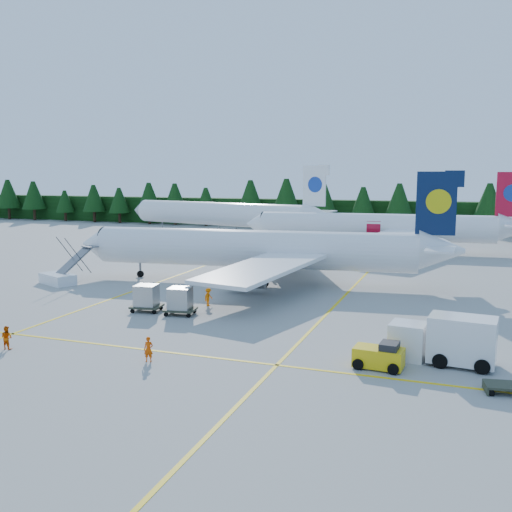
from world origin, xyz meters
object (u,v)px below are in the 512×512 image
(airliner_navy, at_px, (246,249))
(airstairs, at_px, (60,276))
(baggage_tug, at_px, (380,356))
(airliner_red, at_px, (370,227))
(service_truck, at_px, (442,339))

(airliner_navy, distance_m, airstairs, 19.74)
(airstairs, height_order, baggage_tug, airstairs)
(airliner_navy, distance_m, airliner_red, 30.85)
(service_truck, bearing_deg, airliner_red, 109.48)
(service_truck, bearing_deg, airliner_navy, 140.94)
(airstairs, xyz_separation_m, baggage_tug, (35.21, -15.36, -0.05))
(airliner_red, distance_m, baggage_tug, 53.41)
(airstairs, bearing_deg, baggage_tug, -0.39)
(baggage_tug, bearing_deg, service_truck, 38.88)
(airstairs, relative_size, service_truck, 0.99)
(service_truck, relative_size, baggage_tug, 2.13)
(airliner_red, xyz_separation_m, service_truck, (12.07, -50.29, -2.05))
(airliner_navy, relative_size, airstairs, 6.33)
(airliner_navy, bearing_deg, airliner_red, 67.30)
(airliner_navy, bearing_deg, airstairs, -163.65)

